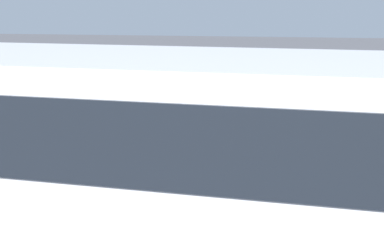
{
  "coord_description": "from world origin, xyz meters",
  "views": [
    {
      "loc": [
        -0.12,
        9.78,
        3.97
      ],
      "look_at": [
        1.36,
        -0.56,
        1.1
      ],
      "focal_mm": 41.13,
      "sensor_mm": 36.0,
      "label": 1
    }
  ],
  "objects_px": {
    "spectator_right": "(128,142)",
    "tour_bus": "(179,170)",
    "spectator_far_left": "(283,144)",
    "parked_motorcycle_silver": "(107,179)",
    "spectator_centre": "(168,142)",
    "traffic_cone": "(223,132)",
    "stunt_motorcycle": "(168,116)",
    "spectator_left": "(235,146)",
    "spectator_far_right": "(64,141)"
  },
  "relations": [
    {
      "from": "spectator_far_right",
      "to": "spectator_left",
      "type": "bearing_deg",
      "value": -176.24
    },
    {
      "from": "spectator_left",
      "to": "parked_motorcycle_silver",
      "type": "xyz_separation_m",
      "value": [
        2.5,
        0.82,
        -0.55
      ]
    },
    {
      "from": "tour_bus",
      "to": "spectator_left",
      "type": "relative_size",
      "value": 6.24
    },
    {
      "from": "stunt_motorcycle",
      "to": "traffic_cone",
      "type": "relative_size",
      "value": 3.02
    },
    {
      "from": "spectator_centre",
      "to": "tour_bus",
      "type": "bearing_deg",
      "value": 104.32
    },
    {
      "from": "tour_bus",
      "to": "spectator_centre",
      "type": "height_order",
      "value": "tour_bus"
    },
    {
      "from": "spectator_far_right",
      "to": "parked_motorcycle_silver",
      "type": "xyz_separation_m",
      "value": [
        -1.13,
        0.58,
        -0.57
      ]
    },
    {
      "from": "spectator_left",
      "to": "spectator_right",
      "type": "relative_size",
      "value": 0.96
    },
    {
      "from": "tour_bus",
      "to": "spectator_left",
      "type": "xyz_separation_m",
      "value": [
        -0.65,
        -2.98,
        -0.62
      ]
    },
    {
      "from": "tour_bus",
      "to": "spectator_right",
      "type": "relative_size",
      "value": 6.01
    },
    {
      "from": "traffic_cone",
      "to": "tour_bus",
      "type": "bearing_deg",
      "value": 88.58
    },
    {
      "from": "spectator_centre",
      "to": "traffic_cone",
      "type": "bearing_deg",
      "value": -104.31
    },
    {
      "from": "spectator_right",
      "to": "stunt_motorcycle",
      "type": "relative_size",
      "value": 0.95
    },
    {
      "from": "traffic_cone",
      "to": "stunt_motorcycle",
      "type": "bearing_deg",
      "value": -12.07
    },
    {
      "from": "spectator_left",
      "to": "parked_motorcycle_silver",
      "type": "relative_size",
      "value": 0.84
    },
    {
      "from": "tour_bus",
      "to": "traffic_cone",
      "type": "relative_size",
      "value": 17.15
    },
    {
      "from": "tour_bus",
      "to": "spectator_centre",
      "type": "xyz_separation_m",
      "value": [
        0.73,
        -2.86,
        -0.55
      ]
    },
    {
      "from": "spectator_far_left",
      "to": "parked_motorcycle_silver",
      "type": "distance_m",
      "value": 3.65
    },
    {
      "from": "spectator_far_left",
      "to": "parked_motorcycle_silver",
      "type": "height_order",
      "value": "spectator_far_left"
    },
    {
      "from": "spectator_left",
      "to": "spectator_centre",
      "type": "height_order",
      "value": "spectator_centre"
    },
    {
      "from": "spectator_far_left",
      "to": "spectator_left",
      "type": "height_order",
      "value": "spectator_far_left"
    },
    {
      "from": "tour_bus",
      "to": "parked_motorcycle_silver",
      "type": "distance_m",
      "value": 3.07
    },
    {
      "from": "spectator_right",
      "to": "stunt_motorcycle",
      "type": "xyz_separation_m",
      "value": [
        -0.09,
        -3.85,
        -0.46
      ]
    },
    {
      "from": "traffic_cone",
      "to": "spectator_far_right",
      "type": "bearing_deg",
      "value": 48.86
    },
    {
      "from": "spectator_right",
      "to": "parked_motorcycle_silver",
      "type": "xyz_separation_m",
      "value": [
        0.25,
        0.67,
        -0.59
      ]
    },
    {
      "from": "spectator_far_left",
      "to": "spectator_left",
      "type": "bearing_deg",
      "value": 6.61
    },
    {
      "from": "spectator_far_left",
      "to": "spectator_right",
      "type": "bearing_deg",
      "value": 4.65
    },
    {
      "from": "tour_bus",
      "to": "spectator_far_left",
      "type": "xyz_separation_m",
      "value": [
        -1.63,
        -3.1,
        -0.57
      ]
    },
    {
      "from": "spectator_centre",
      "to": "spectator_left",
      "type": "bearing_deg",
      "value": -174.77
    },
    {
      "from": "parked_motorcycle_silver",
      "to": "stunt_motorcycle",
      "type": "xyz_separation_m",
      "value": [
        -0.34,
        -4.53,
        0.13
      ]
    },
    {
      "from": "spectator_right",
      "to": "parked_motorcycle_silver",
      "type": "distance_m",
      "value": 0.93
    },
    {
      "from": "spectator_far_right",
      "to": "stunt_motorcycle",
      "type": "height_order",
      "value": "spectator_far_right"
    },
    {
      "from": "spectator_right",
      "to": "tour_bus",
      "type": "bearing_deg",
      "value": 119.43
    },
    {
      "from": "tour_bus",
      "to": "spectator_right",
      "type": "bearing_deg",
      "value": -60.57
    },
    {
      "from": "spectator_left",
      "to": "spectator_right",
      "type": "xyz_separation_m",
      "value": [
        2.25,
        0.15,
        0.05
      ]
    },
    {
      "from": "spectator_left",
      "to": "spectator_right",
      "type": "distance_m",
      "value": 2.26
    },
    {
      "from": "traffic_cone",
      "to": "parked_motorcycle_silver",
      "type": "bearing_deg",
      "value": 64.28
    },
    {
      "from": "traffic_cone",
      "to": "spectator_centre",
      "type": "bearing_deg",
      "value": 75.69
    },
    {
      "from": "spectator_left",
      "to": "spectator_centre",
      "type": "xyz_separation_m",
      "value": [
        1.38,
        0.13,
        0.06
      ]
    },
    {
      "from": "spectator_left",
      "to": "traffic_cone",
      "type": "height_order",
      "value": "spectator_left"
    },
    {
      "from": "spectator_far_left",
      "to": "spectator_centre",
      "type": "distance_m",
      "value": 2.37
    },
    {
      "from": "tour_bus",
      "to": "stunt_motorcycle",
      "type": "distance_m",
      "value": 6.93
    },
    {
      "from": "parked_motorcycle_silver",
      "to": "spectator_far_left",
      "type": "bearing_deg",
      "value": -164.98
    },
    {
      "from": "spectator_far_right",
      "to": "parked_motorcycle_silver",
      "type": "relative_size",
      "value": 0.86
    },
    {
      "from": "spectator_left",
      "to": "stunt_motorcycle",
      "type": "xyz_separation_m",
      "value": [
        2.17,
        -3.7,
        -0.42
      ]
    },
    {
      "from": "tour_bus",
      "to": "traffic_cone",
      "type": "height_order",
      "value": "tour_bus"
    },
    {
      "from": "spectator_centre",
      "to": "spectator_far_right",
      "type": "bearing_deg",
      "value": 2.86
    },
    {
      "from": "tour_bus",
      "to": "spectator_centre",
      "type": "bearing_deg",
      "value": -75.68
    },
    {
      "from": "spectator_far_left",
      "to": "traffic_cone",
      "type": "height_order",
      "value": "spectator_far_left"
    },
    {
      "from": "spectator_centre",
      "to": "stunt_motorcycle",
      "type": "height_order",
      "value": "spectator_centre"
    }
  ]
}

